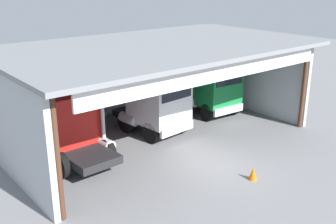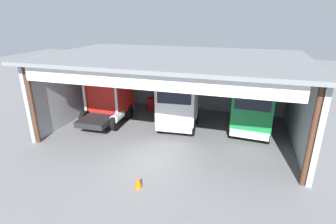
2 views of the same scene
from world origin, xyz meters
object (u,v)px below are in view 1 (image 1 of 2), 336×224
truck_green_center_right_bay (214,87)px  tool_cart (81,121)px  truck_white_yard_outside (157,100)px  oil_drum (93,119)px  truck_red_center_left_bay (68,124)px  traffic_cone (253,174)px

truck_green_center_right_bay → tool_cart: bearing=-16.4°
truck_white_yard_outside → oil_drum: size_ratio=5.32×
truck_green_center_right_bay → oil_drum: bearing=-18.6°
truck_white_yard_outside → oil_drum: bearing=-61.1°
truck_red_center_left_bay → truck_white_yard_outside: (5.11, -0.08, 0.19)m
truck_red_center_left_bay → traffic_cone: (5.09, -6.79, -1.48)m
truck_green_center_right_bay → oil_drum: size_ratio=5.04×
truck_green_center_right_bay → traffic_cone: truck_green_center_right_bay is taller
oil_drum → truck_green_center_right_bay: bearing=-22.9°
truck_white_yard_outside → oil_drum: 4.15m
traffic_cone → truck_green_center_right_bay: bearing=56.3°
truck_red_center_left_bay → truck_white_yard_outside: 5.12m
truck_red_center_left_bay → tool_cart: bearing=52.7°
tool_cart → traffic_cone: size_ratio=1.79×
truck_green_center_right_bay → oil_drum: 7.51m
traffic_cone → truck_white_yard_outside: bearing=89.8°
truck_green_center_right_bay → traffic_cone: 8.62m
truck_red_center_left_bay → truck_white_yard_outside: size_ratio=1.02×
tool_cart → truck_white_yard_outside: bearing=-48.0°
truck_green_center_right_bay → traffic_cone: (-4.70, -7.06, -1.53)m
truck_white_yard_outside → traffic_cone: (-0.03, -6.71, -1.67)m
oil_drum → traffic_cone: 10.15m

